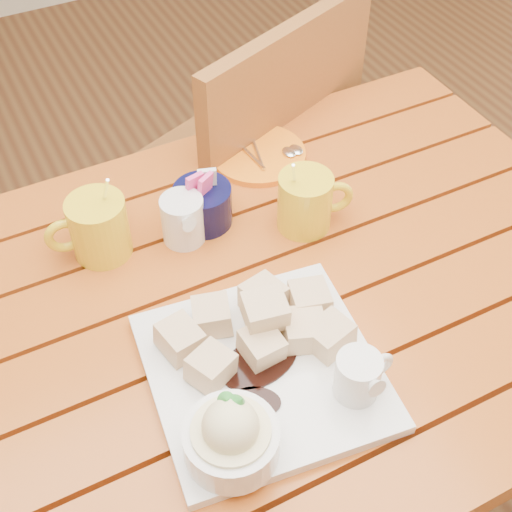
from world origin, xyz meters
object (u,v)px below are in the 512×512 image
coffee_mug_left (97,227)px  chair_far (243,182)px  coffee_mug_right (307,201)px  table (247,346)px  orange_saucer (259,154)px  dessert_plate (260,377)px

coffee_mug_left → chair_far: size_ratio=0.16×
coffee_mug_left → coffee_mug_right: size_ratio=1.04×
table → coffee_mug_left: bearing=128.3°
orange_saucer → chair_far: size_ratio=0.18×
table → coffee_mug_left: coffee_mug_left is taller
table → dessert_plate: size_ratio=3.70×
coffee_mug_right → orange_saucer: (0.01, 0.18, -0.04)m
table → coffee_mug_left: (-0.15, 0.19, 0.16)m
table → chair_far: (0.23, 0.48, -0.12)m
table → coffee_mug_left: size_ratio=8.11×
table → coffee_mug_left: 0.29m
coffee_mug_left → orange_saucer: bearing=23.6°
orange_saucer → chair_far: 0.31m
table → dessert_plate: bearing=-109.9°
dessert_plate → orange_saucer: 0.48m
dessert_plate → coffee_mug_left: (-0.10, 0.34, 0.02)m
coffee_mug_left → coffee_mug_right: coffee_mug_left is taller
dessert_plate → orange_saucer: (0.22, 0.43, -0.03)m
table → orange_saucer: bearing=59.3°
dessert_plate → chair_far: 0.73m
dessert_plate → chair_far: chair_far is taller
dessert_plate → table: bearing=70.1°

